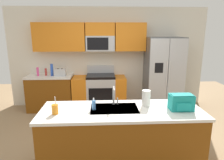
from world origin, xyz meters
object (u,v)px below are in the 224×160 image
object	(u,v)px
paper_towel_roll	(146,98)
backpack	(181,102)
refrigerator	(163,74)
sink_faucet	(114,94)
soap_dispenser	(94,105)
pepper_mill	(46,72)
toaster	(60,72)
drink_cup_orange	(55,109)
bottle_blue	(52,70)
range_oven	(99,92)
bottle_pink	(38,72)

from	to	relation	value
paper_towel_roll	backpack	size ratio (longest dim) A/B	0.75
refrigerator	backpack	distance (m)	2.40
sink_faucet	soap_dispenser	size ratio (longest dim) A/B	1.66
pepper_mill	soap_dispenser	bearing A→B (deg)	-61.21
refrigerator	soap_dispenser	world-z (taller)	refrigerator
refrigerator	toaster	world-z (taller)	refrigerator
drink_cup_orange	backpack	distance (m)	1.74
bottle_blue	backpack	world-z (taller)	bottle_blue
range_oven	drink_cup_orange	size ratio (longest dim) A/B	5.42
refrigerator	pepper_mill	xyz separation A→B (m)	(-2.99, 0.07, 0.07)
paper_towel_roll	pepper_mill	bearing A→B (deg)	132.45
bottle_blue	backpack	size ratio (longest dim) A/B	0.93
range_oven	bottle_pink	distance (m)	1.63
refrigerator	toaster	xyz separation A→B (m)	(-2.62, 0.02, 0.07)
sink_faucet	backpack	distance (m)	0.96
soap_dispenser	toaster	bearing A→B (deg)	111.93
backpack	refrigerator	bearing A→B (deg)	78.81
range_oven	pepper_mill	bearing A→B (deg)	-179.89
range_oven	soap_dispenser	distance (m)	2.41
soap_dispenser	range_oven	bearing A→B (deg)	88.70
toaster	soap_dispenser	xyz separation A→B (m)	(0.92, -2.30, -0.02)
toaster	paper_towel_roll	distance (m)	2.78
sink_faucet	soap_dispenser	bearing A→B (deg)	-150.93
range_oven	soap_dispenser	world-z (taller)	range_oven
refrigerator	toaster	distance (m)	2.62
toaster	bottle_pink	bearing A→B (deg)	177.64
pepper_mill	soap_dispenser	size ratio (longest dim) A/B	1.07
range_oven	pepper_mill	xyz separation A→B (m)	(-1.34, -0.00, 0.55)
toaster	pepper_mill	distance (m)	0.37
bottle_pink	sink_faucet	distance (m)	2.79
soap_dispenser	paper_towel_roll	bearing A→B (deg)	7.06
bottle_pink	drink_cup_orange	bearing A→B (deg)	-68.48
range_oven	refrigerator	world-z (taller)	refrigerator
toaster	soap_dispenser	size ratio (longest dim) A/B	1.65
bottle_blue	soap_dispenser	size ratio (longest dim) A/B	1.76
range_oven	backpack	distance (m)	2.76
bottle_blue	sink_faucet	distance (m)	2.58
bottle_blue	paper_towel_roll	size ratio (longest dim) A/B	1.24
toaster	drink_cup_orange	bearing A→B (deg)	-80.36
soap_dispenser	sink_faucet	bearing A→B (deg)	29.07
bottle_blue	sink_faucet	xyz separation A→B (m)	(1.43, -2.15, 0.02)
bottle_pink	bottle_blue	xyz separation A→B (m)	(0.35, -0.01, 0.04)
range_oven	toaster	size ratio (longest dim) A/B	4.86
range_oven	bottle_blue	size ratio (longest dim) A/B	4.55
refrigerator	paper_towel_roll	bearing A→B (deg)	-113.01
bottle_blue	bottle_pink	bearing A→B (deg)	179.14
range_oven	toaster	xyz separation A→B (m)	(-0.98, -0.05, 0.55)
pepper_mill	range_oven	bearing A→B (deg)	0.11
bottle_blue	paper_towel_roll	bearing A→B (deg)	-49.44
refrigerator	drink_cup_orange	bearing A→B (deg)	-132.38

